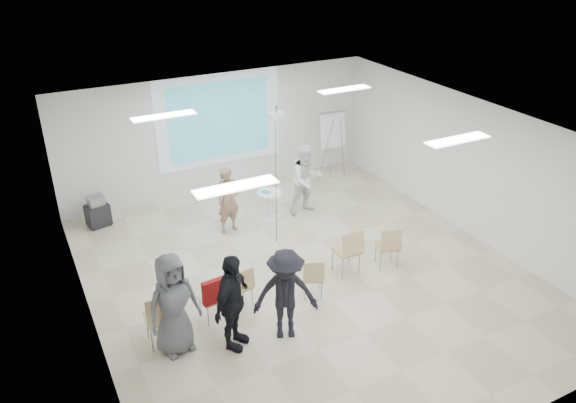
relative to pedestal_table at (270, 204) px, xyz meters
name	(u,v)px	position (x,y,z in m)	size (l,w,h in m)	color
floor	(307,276)	(-0.35, -2.39, -0.45)	(8.00, 9.00, 0.10)	beige
ceiling	(309,127)	(-0.35, -2.39, 2.65)	(8.00, 9.00, 0.10)	white
wall_back	(219,133)	(-0.35, 2.16, 1.10)	(8.00, 0.10, 3.00)	silver
wall_left	(81,261)	(-4.40, -2.39, 1.10)	(0.10, 9.00, 3.00)	silver
wall_right	(472,167)	(3.70, -2.39, 1.10)	(0.10, 9.00, 3.00)	silver
projection_halo	(219,120)	(-0.35, 2.10, 1.45)	(3.20, 0.01, 2.30)	silver
projection_image	(219,120)	(-0.35, 2.08, 1.45)	(2.60, 0.01, 1.90)	#35A3B4
pedestal_table	(270,204)	(0.00, 0.00, 0.00)	(0.72, 0.72, 0.72)	silver
player_left	(228,196)	(-1.03, -0.06, 0.47)	(0.63, 0.43, 1.73)	#98725D
player_right	(307,176)	(0.94, -0.05, 0.53)	(0.90, 0.72, 1.86)	white
controller_left	(231,179)	(-0.85, 0.19, 0.74)	(0.04, 0.12, 0.04)	white
controller_right	(295,161)	(0.76, 0.20, 0.86)	(0.04, 0.11, 0.04)	silver
chair_far_left	(160,316)	(-3.44, -3.08, 0.19)	(0.49, 0.52, 0.99)	tan
chair_left_mid	(213,297)	(-2.46, -2.90, 0.11)	(0.44, 0.47, 0.86)	tan
chair_left_inner	(242,284)	(-1.88, -2.76, 0.09)	(0.44, 0.47, 0.83)	tan
chair_center	(313,276)	(-0.62, -3.09, 0.08)	(0.51, 0.52, 0.81)	tan
chair_right_inner	(349,248)	(0.37, -2.75, 0.19)	(0.48, 0.51, 1.00)	tan
chair_right_far	(389,244)	(1.20, -2.90, 0.14)	(0.54, 0.56, 0.91)	tan
red_jacket	(215,291)	(-2.47, -3.04, 0.32)	(0.46, 0.10, 0.44)	#9E1315
laptop	(239,284)	(-1.89, -2.67, 0.05)	(0.30, 0.22, 0.02)	black
audience_left	(232,296)	(-2.41, -3.64, 0.58)	(1.14, 0.68, 1.95)	black
audience_mid	(286,289)	(-1.54, -3.79, 0.53)	(1.20, 0.66, 1.86)	black
audience_outer	(172,299)	(-3.25, -3.28, 0.59)	(0.96, 0.63, 1.97)	slate
flipchart_easel	(333,130)	(2.45, 1.30, 0.99)	(0.82, 0.62, 1.89)	gray
av_cart	(98,212)	(-3.59, 1.53, -0.06)	(0.56, 0.49, 0.73)	black
ceiling_projector	(276,122)	(-0.25, -0.89, 2.29)	(0.30, 0.25, 3.00)	white
fluor_panel_nw	(164,116)	(-2.35, -0.39, 2.57)	(1.20, 0.30, 0.02)	white
fluor_panel_ne	(344,89)	(1.65, -0.39, 2.57)	(1.20, 0.30, 0.02)	white
fluor_panel_sw	(236,187)	(-2.35, -3.89, 2.57)	(1.20, 0.30, 0.02)	white
fluor_panel_se	(458,140)	(1.65, -3.89, 2.57)	(1.20, 0.30, 0.02)	white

